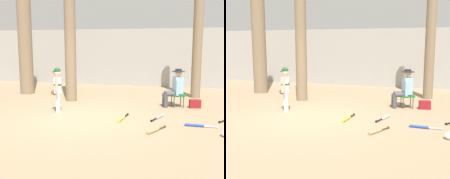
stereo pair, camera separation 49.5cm
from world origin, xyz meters
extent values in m
plane|color=#937A5B|center=(0.00, 0.00, 0.00)|extent=(60.00, 60.00, 0.00)
cube|color=#9E9E99|center=(0.00, 6.64, 1.34)|extent=(18.00, 0.36, 2.68)
cylinder|color=#7F6B51|center=(-1.26, 2.28, 3.02)|extent=(0.38, 0.38, 6.03)
cone|color=#7F6B51|center=(-1.26, 2.28, 0.00)|extent=(0.57, 0.57, 0.23)
cylinder|color=#7F6B51|center=(2.97, 3.98, 2.74)|extent=(0.35, 0.35, 5.47)
cone|color=#7F6B51|center=(2.97, 3.98, 0.00)|extent=(0.53, 0.53, 0.21)
cylinder|color=white|center=(-0.91, 0.45, 0.29)|extent=(0.12, 0.12, 0.58)
cylinder|color=white|center=(-0.98, 0.62, 0.29)|extent=(0.12, 0.12, 0.58)
cube|color=white|center=(-0.94, 0.54, 0.80)|extent=(0.30, 0.35, 0.44)
cube|color=#144723|center=(-0.94, 0.54, 0.82)|extent=(0.31, 0.36, 0.05)
sphere|color=tan|center=(-0.94, 0.54, 1.15)|extent=(0.20, 0.20, 0.20)
sphere|color=#144723|center=(-0.94, 0.54, 1.21)|extent=(0.19, 0.19, 0.19)
cube|color=#144723|center=(-1.02, 0.50, 1.19)|extent=(0.15, 0.17, 0.02)
cylinder|color=tan|center=(-0.87, 0.31, 0.84)|extent=(0.10, 0.10, 0.42)
cylinder|color=tan|center=(-1.06, 0.71, 0.72)|extent=(0.10, 0.10, 0.40)
ellipsoid|color=brown|center=(-1.12, 0.71, 0.56)|extent=(0.25, 0.20, 0.18)
cube|color=#196B2D|center=(2.38, 2.18, 0.38)|extent=(0.51, 0.51, 0.06)
cylinder|color=#333338|center=(2.29, 1.99, 0.19)|extent=(0.02, 0.02, 0.38)
cylinder|color=#333338|center=(2.19, 2.28, 0.19)|extent=(0.02, 0.02, 0.38)
cylinder|color=#333338|center=(2.57, 2.09, 0.19)|extent=(0.02, 0.02, 0.38)
cylinder|color=#333338|center=(2.48, 2.37, 0.19)|extent=(0.02, 0.02, 0.38)
cylinder|color=#47474C|center=(2.04, 1.96, 0.21)|extent=(0.13, 0.13, 0.43)
cylinder|color=#47474C|center=(1.97, 2.15, 0.21)|extent=(0.13, 0.13, 0.43)
cylinder|color=#47474C|center=(2.22, 2.02, 0.43)|extent=(0.43, 0.27, 0.15)
cylinder|color=#47474C|center=(2.16, 2.21, 0.43)|extent=(0.43, 0.27, 0.15)
cube|color=#8CB7D8|center=(2.38, 2.18, 0.69)|extent=(0.34, 0.42, 0.52)
cylinder|color=#8CB7D8|center=(2.38, 1.95, 0.63)|extent=(0.11, 0.11, 0.46)
cylinder|color=#8CB7D8|center=(2.24, 2.37, 0.63)|extent=(0.11, 0.11, 0.46)
sphere|color=tan|center=(2.38, 2.18, 1.09)|extent=(0.22, 0.22, 0.22)
cylinder|color=#232328|center=(2.38, 2.18, 1.12)|extent=(0.40, 0.40, 0.02)
cylinder|color=#232328|center=(2.38, 2.18, 1.16)|extent=(0.20, 0.20, 0.09)
cube|color=maroon|center=(2.92, 2.15, 0.13)|extent=(0.37, 0.24, 0.26)
cylinder|color=#7F6B51|center=(-3.56, 3.23, 3.04)|extent=(0.54, 0.54, 6.08)
cone|color=#7F6B51|center=(-3.56, 3.23, 0.00)|extent=(0.87, 0.87, 0.33)
cylinder|color=tan|center=(1.95, -0.72, 0.03)|extent=(0.26, 0.41, 0.07)
cylinder|color=brown|center=(2.12, -0.40, 0.03)|extent=(0.16, 0.27, 0.03)
cylinder|color=brown|center=(2.18, -0.28, 0.03)|extent=(0.06, 0.04, 0.06)
cylinder|color=#2347AD|center=(2.86, 0.01, 0.03)|extent=(0.45, 0.09, 0.07)
cylinder|color=silver|center=(3.23, -0.01, 0.03)|extent=(0.30, 0.05, 0.03)
cylinder|color=silver|center=(3.38, -0.02, 0.03)|extent=(0.02, 0.06, 0.06)
cylinder|color=#B7BCC6|center=(1.97, 0.64, 0.03)|extent=(0.20, 0.44, 0.07)
cylinder|color=black|center=(1.86, 0.29, 0.03)|extent=(0.12, 0.29, 0.03)
cylinder|color=black|center=(1.81, 0.15, 0.03)|extent=(0.06, 0.03, 0.06)
cylinder|color=yellow|center=(1.03, 0.13, 0.03)|extent=(0.12, 0.49, 0.07)
cylinder|color=black|center=(1.07, 0.53, 0.03)|extent=(0.07, 0.32, 0.03)
cylinder|color=black|center=(1.09, 0.69, 0.03)|extent=(0.06, 0.02, 0.06)
cylinder|color=black|center=(3.57, 0.59, 0.03)|extent=(0.21, 0.28, 0.03)
cylinder|color=black|center=(3.47, 0.46, 0.03)|extent=(0.06, 0.05, 0.06)
camera|label=1|loc=(2.64, -6.97, 1.96)|focal=46.12mm
camera|label=2|loc=(3.11, -6.83, 1.96)|focal=46.12mm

